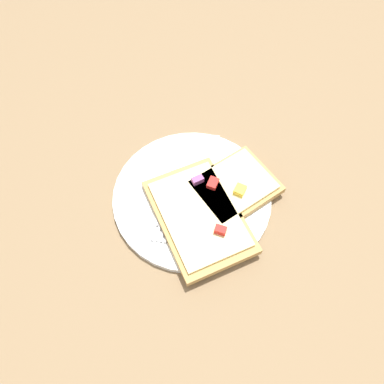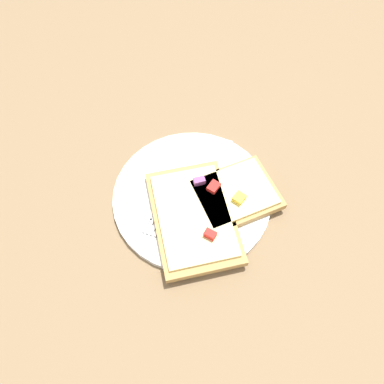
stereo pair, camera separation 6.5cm
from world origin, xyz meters
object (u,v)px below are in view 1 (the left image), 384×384
at_px(plate, 192,197).
at_px(pizza_slice_main, 199,216).
at_px(pizza_slice_corner, 233,187).
at_px(fork, 169,194).
at_px(knife, 212,172).

distance_m(plate, pizza_slice_main, 0.05).
bearing_deg(pizza_slice_corner, plate, 153.50).
height_order(fork, pizza_slice_main, pizza_slice_main).
bearing_deg(fork, knife, 129.30).
bearing_deg(pizza_slice_main, plate, -9.54).
xyz_separation_m(pizza_slice_main, pizza_slice_corner, (0.06, 0.06, 0.00)).
bearing_deg(plate, pizza_slice_main, -72.01).
bearing_deg(fork, plate, 97.36).
distance_m(fork, pizza_slice_corner, 0.11).
bearing_deg(pizza_slice_main, pizza_slice_corner, -71.29).
bearing_deg(pizza_slice_main, fork, 24.14).
xyz_separation_m(fork, pizza_slice_corner, (0.11, 0.02, 0.01)).
relative_size(pizza_slice_main, pizza_slice_corner, 1.30).
xyz_separation_m(plate, fork, (-0.04, -0.00, 0.01)).
distance_m(plate, pizza_slice_corner, 0.08).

